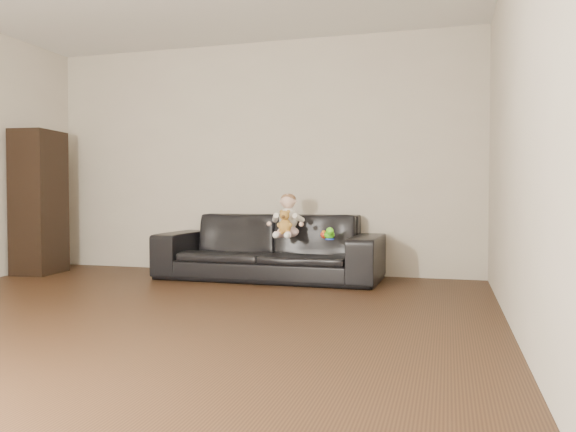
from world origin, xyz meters
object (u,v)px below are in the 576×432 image
(toy_rattle, at_px, (324,235))
(baby, at_px, (288,218))
(teddy_bear, at_px, (285,222))
(sofa, at_px, (269,247))
(toy_blue_disc, at_px, (330,239))
(toy_green, at_px, (329,235))
(cabinet, at_px, (39,202))

(toy_rattle, bearing_deg, baby, -176.23)
(baby, distance_m, teddy_bear, 0.14)
(baby, height_order, toy_rattle, baby)
(sofa, relative_size, toy_rattle, 33.30)
(sofa, distance_m, toy_blue_disc, 0.74)
(toy_green, bearing_deg, toy_blue_disc, -74.94)
(toy_rattle, height_order, toy_blue_disc, toy_rattle)
(teddy_bear, height_order, toy_rattle, teddy_bear)
(baby, height_order, toy_blue_disc, baby)
(sofa, height_order, toy_blue_disc, sofa)
(sofa, xyz_separation_m, toy_green, (0.68, -0.19, 0.15))
(teddy_bear, bearing_deg, sofa, 134.94)
(teddy_bear, xyz_separation_m, toy_green, (0.43, 0.07, -0.12))
(sofa, relative_size, toy_green, 18.54)
(cabinet, distance_m, baby, 2.84)
(toy_rattle, distance_m, toy_blue_disc, 0.17)
(toy_green, bearing_deg, baby, 171.76)
(sofa, height_order, baby, baby)
(cabinet, bearing_deg, toy_blue_disc, -4.80)
(cabinet, xyz_separation_m, baby, (2.83, 0.18, -0.15))
(teddy_bear, relative_size, toy_rattle, 3.37)
(toy_green, relative_size, toy_rattle, 1.80)
(cabinet, bearing_deg, toy_rattle, -2.19)
(toy_rattle, bearing_deg, teddy_bear, -155.80)
(teddy_bear, height_order, toy_green, teddy_bear)
(toy_green, distance_m, toy_rattle, 0.12)
(toy_blue_disc, bearing_deg, toy_green, 105.06)
(toy_green, bearing_deg, sofa, 164.52)
(baby, xyz_separation_m, toy_rattle, (0.37, 0.02, -0.16))
(toy_blue_disc, bearing_deg, baby, 165.33)
(baby, bearing_deg, toy_green, -10.20)
(toy_blue_disc, bearing_deg, teddy_bear, -177.82)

